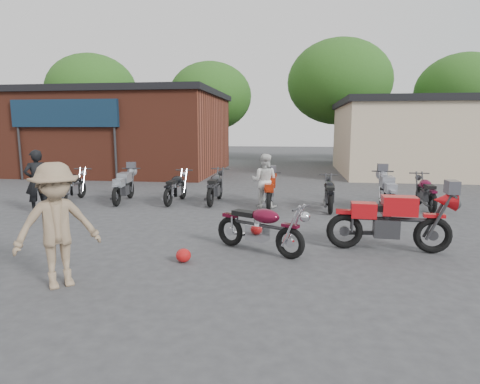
# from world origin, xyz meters

# --- Properties ---
(ground) EXTENTS (90.00, 90.00, 0.00)m
(ground) POSITION_xyz_m (0.00, 0.00, 0.00)
(ground) COLOR #353538
(brick_building) EXTENTS (12.00, 8.00, 4.00)m
(brick_building) POSITION_xyz_m (-9.00, 14.00, 2.00)
(brick_building) COLOR maroon
(brick_building) RESTS_ON ground
(stucco_building) EXTENTS (10.00, 8.00, 3.50)m
(stucco_building) POSITION_xyz_m (8.50, 15.00, 1.75)
(stucco_building) COLOR tan
(stucco_building) RESTS_ON ground
(tree_0) EXTENTS (6.56, 6.56, 8.20)m
(tree_0) POSITION_xyz_m (-14.00, 22.00, 4.10)
(tree_0) COLOR #224412
(tree_0) RESTS_ON ground
(tree_1) EXTENTS (5.92, 5.92, 7.40)m
(tree_1) POSITION_xyz_m (-5.00, 22.00, 3.70)
(tree_1) COLOR #224412
(tree_1) RESTS_ON ground
(tree_2) EXTENTS (7.04, 7.04, 8.80)m
(tree_2) POSITION_xyz_m (4.00, 22.00, 4.40)
(tree_2) COLOR #224412
(tree_2) RESTS_ON ground
(tree_3) EXTENTS (6.08, 6.08, 7.60)m
(tree_3) POSITION_xyz_m (12.00, 22.00, 3.80)
(tree_3) COLOR #224412
(tree_3) RESTS_ON ground
(vintage_motorcycle) EXTENTS (1.96, 1.46, 1.10)m
(vintage_motorcycle) POSITION_xyz_m (0.54, 0.54, 0.55)
(vintage_motorcycle) COLOR #580B20
(vintage_motorcycle) RESTS_ON ground
(sportbike) EXTENTS (2.27, 0.86, 1.30)m
(sportbike) POSITION_xyz_m (3.01, 0.97, 0.65)
(sportbike) COLOR red
(sportbike) RESTS_ON ground
(helmet) EXTENTS (0.32, 0.32, 0.25)m
(helmet) POSITION_xyz_m (-0.76, -0.22, 0.12)
(helmet) COLOR #AF1212
(helmet) RESTS_ON ground
(person_dark) EXTENTS (0.76, 0.75, 1.77)m
(person_dark) POSITION_xyz_m (-6.00, 3.37, 0.88)
(person_dark) COLOR black
(person_dark) RESTS_ON ground
(person_light) EXTENTS (0.88, 0.74, 1.61)m
(person_light) POSITION_xyz_m (0.26, 4.98, 0.80)
(person_light) COLOR silver
(person_light) RESTS_ON ground
(person_tan) EXTENTS (1.36, 1.33, 1.87)m
(person_tan) POSITION_xyz_m (-2.29, -1.53, 0.94)
(person_tan) COLOR #8F7558
(person_tan) RESTS_ON ground
(row_bike_0) EXTENTS (0.81, 1.95, 1.10)m
(row_bike_0) POSITION_xyz_m (-5.97, 5.09, 0.55)
(row_bike_0) COLOR black
(row_bike_0) RESTS_ON ground
(row_bike_1) EXTENTS (0.85, 2.00, 1.13)m
(row_bike_1) POSITION_xyz_m (-4.28, 5.22, 0.56)
(row_bike_1) COLOR gray
(row_bike_1) RESTS_ON ground
(row_bike_2) EXTENTS (0.70, 1.89, 1.08)m
(row_bike_2) POSITION_xyz_m (-2.58, 5.34, 0.54)
(row_bike_2) COLOR black
(row_bike_2) RESTS_ON ground
(row_bike_3) EXTENTS (0.65, 1.95, 1.13)m
(row_bike_3) POSITION_xyz_m (-1.34, 5.50, 0.56)
(row_bike_3) COLOR #262629
(row_bike_3) RESTS_ON ground
(row_bike_4) EXTENTS (0.64, 1.87, 1.08)m
(row_bike_4) POSITION_xyz_m (0.43, 5.01, 0.54)
(row_bike_4) COLOR #A7280D
(row_bike_4) RESTS_ON ground
(row_bike_5) EXTENTS (0.64, 1.82, 1.05)m
(row_bike_5) POSITION_xyz_m (2.17, 4.91, 0.53)
(row_bike_5) COLOR black
(row_bike_5) RESTS_ON ground
(row_bike_6) EXTENTS (0.74, 2.05, 1.18)m
(row_bike_6) POSITION_xyz_m (3.81, 5.01, 0.59)
(row_bike_6) COLOR gray
(row_bike_6) RESTS_ON ground
(row_bike_7) EXTENTS (0.68, 1.89, 1.09)m
(row_bike_7) POSITION_xyz_m (4.99, 5.42, 0.54)
(row_bike_7) COLOR #570A25
(row_bike_7) RESTS_ON ground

